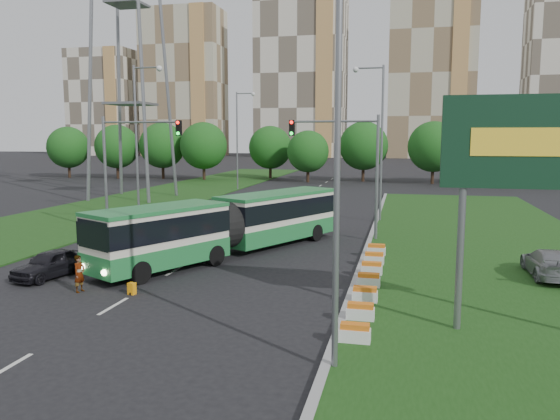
% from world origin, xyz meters
% --- Properties ---
extents(ground, '(360.00, 360.00, 0.00)m').
position_xyz_m(ground, '(0.00, 0.00, 0.00)').
color(ground, black).
rests_on(ground, ground).
extents(grass_median, '(14.00, 60.00, 0.15)m').
position_xyz_m(grass_median, '(13.00, 8.00, 0.07)').
color(grass_median, '#1A4212').
rests_on(grass_median, ground).
extents(median_kerb, '(0.30, 60.00, 0.18)m').
position_xyz_m(median_kerb, '(6.05, 8.00, 0.09)').
color(median_kerb, '#959595').
rests_on(median_kerb, ground).
extents(left_verge, '(12.00, 110.00, 0.10)m').
position_xyz_m(left_verge, '(-18.00, 25.00, 0.05)').
color(left_verge, '#1A4212').
rests_on(left_verge, ground).
extents(lane_markings, '(0.20, 100.00, 0.01)m').
position_xyz_m(lane_markings, '(-3.00, 20.00, 0.00)').
color(lane_markings, silver).
rests_on(lane_markings, ground).
extents(flower_planters, '(1.10, 13.70, 0.60)m').
position_xyz_m(flower_planters, '(6.70, -1.40, 0.45)').
color(flower_planters, silver).
rests_on(flower_planters, grass_median).
extents(billboard, '(6.00, 0.37, 8.00)m').
position_xyz_m(billboard, '(12.25, -6.00, 6.16)').
color(billboard, slate).
rests_on(billboard, ground).
extents(traffic_mast_median, '(5.76, 0.32, 8.00)m').
position_xyz_m(traffic_mast_median, '(4.78, 10.00, 5.35)').
color(traffic_mast_median, slate).
rests_on(traffic_mast_median, ground).
extents(traffic_mast_left, '(5.76, 0.32, 8.00)m').
position_xyz_m(traffic_mast_left, '(-10.38, 9.00, 5.35)').
color(traffic_mast_left, slate).
rests_on(traffic_mast_left, ground).
extents(street_lamps, '(36.00, 60.00, 12.00)m').
position_xyz_m(street_lamps, '(-3.00, 10.00, 6.00)').
color(street_lamps, slate).
rests_on(street_lamps, ground).
extents(tree_line, '(120.00, 8.00, 9.00)m').
position_xyz_m(tree_line, '(10.00, 55.00, 4.50)').
color(tree_line, '#184C14').
rests_on(tree_line, ground).
extents(apartment_tower_west, '(26.00, 15.00, 48.00)m').
position_xyz_m(apartment_tower_west, '(-65.00, 150.00, 24.00)').
color(apartment_tower_west, '#B8B294').
rests_on(apartment_tower_west, ground).
extents(apartment_tower_cwest, '(28.00, 15.00, 52.00)m').
position_xyz_m(apartment_tower_cwest, '(-25.00, 150.00, 26.00)').
color(apartment_tower_cwest, beige).
rests_on(apartment_tower_cwest, ground).
extents(apartment_tower_ceast, '(25.00, 15.00, 50.00)m').
position_xyz_m(apartment_tower_ceast, '(15.00, 150.00, 25.00)').
color(apartment_tower_ceast, '#B8B294').
rests_on(apartment_tower_ceast, ground).
extents(midrise_west, '(22.00, 14.00, 36.00)m').
position_xyz_m(midrise_west, '(-95.00, 150.00, 18.00)').
color(midrise_west, beige).
rests_on(midrise_west, ground).
extents(articulated_bus, '(2.67, 17.12, 2.82)m').
position_xyz_m(articulated_bus, '(-1.72, 4.09, 1.73)').
color(articulated_bus, beige).
rests_on(articulated_bus, ground).
extents(car_left_near, '(2.32, 4.11, 1.32)m').
position_xyz_m(car_left_near, '(-8.22, -2.60, 0.66)').
color(car_left_near, black).
rests_on(car_left_near, ground).
extents(car_left_far, '(2.67, 4.73, 1.47)m').
position_xyz_m(car_left_far, '(-9.29, 13.03, 0.74)').
color(car_left_far, black).
rests_on(car_left_far, ground).
extents(car_median, '(1.91, 4.57, 1.32)m').
position_xyz_m(car_median, '(14.81, 2.15, 0.81)').
color(car_median, gray).
rests_on(car_median, grass_median).
extents(pedestrian, '(0.45, 0.63, 1.62)m').
position_xyz_m(pedestrian, '(-5.43, -4.50, 0.81)').
color(pedestrian, gray).
rests_on(pedestrian, ground).
extents(shopping_trolley, '(0.30, 0.31, 0.51)m').
position_xyz_m(shopping_trolley, '(-3.07, -4.35, 0.25)').
color(shopping_trolley, orange).
rests_on(shopping_trolley, ground).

